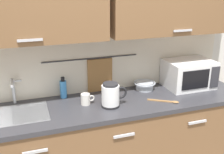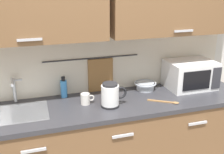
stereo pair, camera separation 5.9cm
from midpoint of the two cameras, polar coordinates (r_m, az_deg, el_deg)
The scene contains 9 objects.
counter_unit at distance 2.61m, azimuth 0.35°, elevation -14.14°, with size 2.53×0.64×0.90m.
back_wall_assembly at distance 2.43m, azimuth -1.02°, elevation 10.50°, with size 3.70×0.41×2.50m.
sink_faucet at distance 2.46m, azimuth -19.31°, elevation -2.08°, with size 0.09×0.17×0.22m.
microwave at distance 2.79m, azimuth 16.70°, elevation 0.53°, with size 0.46×0.35×0.27m.
electric_kettle at distance 2.27m, azimuth 0.44°, elevation -3.83°, with size 0.23×0.16×0.21m.
dish_soap_bottle at distance 2.49m, azimuth -9.46°, elevation -2.34°, with size 0.06×0.06×0.20m.
mug_near_sink at distance 2.34m, azimuth -4.84°, elevation -4.60°, with size 0.12×0.08×0.09m.
mixing_bowl at distance 2.66m, azimuth 7.65°, elevation -1.77°, with size 0.21×0.21×0.08m.
wooden_spoon at distance 2.43m, azimuth 12.21°, elevation -5.15°, with size 0.25×0.17×0.01m.
Camera 2 is at (-0.63, -1.78, 1.90)m, focal length 43.40 mm.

